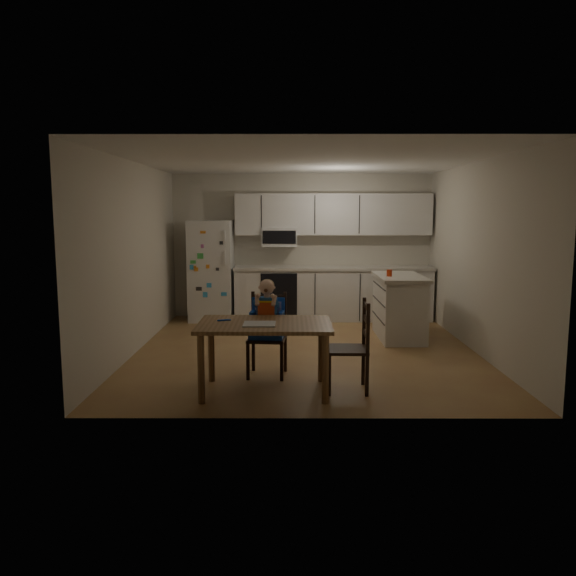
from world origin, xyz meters
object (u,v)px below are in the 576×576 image
at_px(dining_table, 265,332).
at_px(chair_side, 356,340).
at_px(red_cup, 389,273).
at_px(chair_booster, 267,317).
at_px(kitchen_island, 399,307).
at_px(refrigerator, 211,271).

height_order(dining_table, chair_side, chair_side).
distance_m(red_cup, chair_booster, 2.47).
bearing_deg(dining_table, chair_side, 2.87).
relative_size(dining_table, chair_booster, 1.23).
bearing_deg(dining_table, kitchen_island, 53.29).
bearing_deg(chair_side, red_cup, 164.06).
xyz_separation_m(kitchen_island, red_cup, (-0.18, -0.11, 0.51)).
xyz_separation_m(dining_table, chair_side, (0.94, 0.05, -0.09)).
height_order(refrigerator, red_cup, refrigerator).
height_order(refrigerator, dining_table, refrigerator).
bearing_deg(kitchen_island, refrigerator, 154.72).
relative_size(kitchen_island, chair_booster, 1.14).
height_order(red_cup, dining_table, red_cup).
xyz_separation_m(refrigerator, kitchen_island, (2.95, -1.39, -0.38)).
distance_m(kitchen_island, dining_table, 3.12).
relative_size(refrigerator, chair_booster, 1.54).
xyz_separation_m(chair_booster, chair_side, (0.94, -0.57, -0.13)).
xyz_separation_m(refrigerator, chair_booster, (1.09, -3.28, -0.18)).
relative_size(kitchen_island, red_cup, 13.18).
height_order(refrigerator, chair_side, refrigerator).
xyz_separation_m(kitchen_island, dining_table, (-1.86, -2.50, 0.16)).
xyz_separation_m(red_cup, chair_booster, (-1.68, -1.78, -0.31)).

